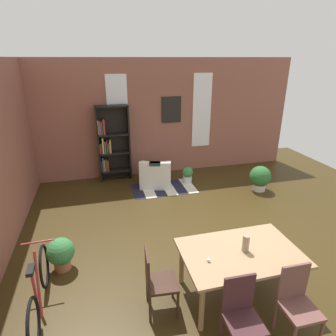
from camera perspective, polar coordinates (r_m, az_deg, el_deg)
name	(u,v)px	position (r m, az deg, el deg)	size (l,w,h in m)	color
ground_plane	(215,255)	(5.24, 9.37, -16.83)	(10.47, 10.47, 0.00)	#392B11
back_wall_brick	(161,118)	(8.18, -1.44, 9.96)	(7.86, 0.12, 3.22)	#935647
window_pane_0	(118,115)	(7.91, -9.98, 10.45)	(0.55, 0.02, 2.10)	white
window_pane_1	(202,111)	(8.44, 6.77, 11.28)	(0.55, 0.02, 2.10)	white
dining_table	(240,256)	(4.21, 14.24, -16.78)	(1.61, 1.04, 0.74)	#9B7B56
vase_on_table	(246,243)	(4.12, 15.31, -14.33)	(0.09, 0.09, 0.24)	#998466
tealight_candle_0	(209,260)	(3.91, 8.12, -17.81)	(0.04, 0.04, 0.04)	silver
dining_chair_near_right	(297,301)	(4.03, 24.44, -23.08)	(0.41, 0.41, 0.95)	brown
dining_chair_near_left	(242,314)	(3.69, 14.52, -26.42)	(0.41, 0.41, 0.95)	#422225
dining_chair_head_left	(156,280)	(3.97, -2.36, -21.46)	(0.43, 0.43, 0.95)	#3B241A
bookshelf_tall	(111,144)	(7.90, -11.32, 4.80)	(0.87, 0.29, 2.06)	black
armchair_white	(156,175)	(7.60, -2.48, -1.47)	(0.98, 0.98, 0.75)	silver
bicycle_second	(39,291)	(4.44, -24.37, -21.48)	(0.44, 1.69, 0.91)	black
potted_plant_by_shelf	(260,177)	(7.64, 17.96, -1.81)	(0.54, 0.54, 0.65)	silver
potted_plant_corner	(188,174)	(7.78, 3.94, -1.28)	(0.29, 0.29, 0.45)	silver
potted_plant_window	(61,253)	(5.03, -20.67, -15.61)	(0.43, 0.43, 0.55)	#9E6042
striped_rug	(164,188)	(7.50, -0.89, -4.05)	(1.64, 0.95, 0.01)	#1E1E33
framed_picture	(171,110)	(8.14, 0.67, 11.60)	(0.56, 0.03, 0.72)	black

